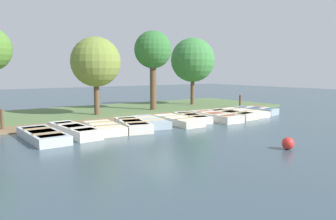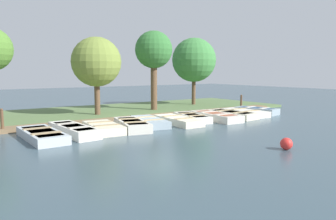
{
  "view_description": "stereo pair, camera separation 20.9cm",
  "coord_description": "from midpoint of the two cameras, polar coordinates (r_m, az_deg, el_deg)",
  "views": [
    {
      "loc": [
        14.58,
        -9.57,
        2.72
      ],
      "look_at": [
        0.29,
        0.5,
        0.65
      ],
      "focal_mm": 35.0,
      "sensor_mm": 36.0,
      "label": 1
    },
    {
      "loc": [
        14.7,
        -9.4,
        2.72
      ],
      "look_at": [
        0.29,
        0.5,
        0.65
      ],
      "focal_mm": 35.0,
      "sensor_mm": 36.0,
      "label": 2
    }
  ],
  "objects": [
    {
      "name": "rowboat_9",
      "position": [
        20.87,
        13.56,
        -0.42
      ],
      "size": [
        3.08,
        1.22,
        0.37
      ],
      "rotation": [
        0.0,
        0.0,
        -0.02
      ],
      "color": "silver",
      "rests_on": "ground_plane"
    },
    {
      "name": "rowboat_0",
      "position": [
        14.06,
        -20.73,
        -4.07
      ],
      "size": [
        3.46,
        1.31,
        0.38
      ],
      "rotation": [
        0.0,
        0.0,
        0.03
      ],
      "color": "#B2BCC1",
      "rests_on": "ground_plane"
    },
    {
      "name": "dock_walkway",
      "position": [
        18.84,
        -3.9,
        -1.28
      ],
      "size": [
        1.04,
        20.43,
        0.19
      ],
      "color": "brown",
      "rests_on": "ground_plane"
    },
    {
      "name": "shore_bank",
      "position": [
        21.97,
        -8.65,
        -0.22
      ],
      "size": [
        8.0,
        24.0,
        0.16
      ],
      "color": "#567042",
      "rests_on": "ground_plane"
    },
    {
      "name": "rowboat_3",
      "position": [
        15.56,
        -5.9,
        -2.55
      ],
      "size": [
        3.16,
        1.79,
        0.43
      ],
      "rotation": [
        0.0,
        0.0,
        -0.24
      ],
      "color": "beige",
      "rests_on": "ground_plane"
    },
    {
      "name": "rowboat_6",
      "position": [
        18.13,
        4.53,
        -1.29
      ],
      "size": [
        2.98,
        1.51,
        0.38
      ],
      "rotation": [
        0.0,
        0.0,
        -0.19
      ],
      "color": "silver",
      "rests_on": "ground_plane"
    },
    {
      "name": "rowboat_2",
      "position": [
        15.06,
        -10.8,
        -3.02
      ],
      "size": [
        2.81,
        1.5,
        0.39
      ],
      "rotation": [
        0.0,
        0.0,
        -0.1
      ],
      "color": "beige",
      "rests_on": "ground_plane"
    },
    {
      "name": "rowboat_1",
      "position": [
        14.68,
        -15.78,
        -3.34
      ],
      "size": [
        3.52,
        1.23,
        0.42
      ],
      "rotation": [
        0.0,
        0.0,
        0.07
      ],
      "color": "silver",
      "rests_on": "ground_plane"
    },
    {
      "name": "rowboat_7",
      "position": [
        18.59,
        8.6,
        -1.09
      ],
      "size": [
        3.42,
        1.4,
        0.42
      ],
      "rotation": [
        0.0,
        0.0,
        -0.06
      ],
      "color": "beige",
      "rests_on": "ground_plane"
    },
    {
      "name": "rowboat_4",
      "position": [
        16.56,
        -2.85,
        -2.05
      ],
      "size": [
        3.09,
        1.65,
        0.38
      ],
      "rotation": [
        0.0,
        0.0,
        -0.19
      ],
      "color": "#8C9EA8",
      "rests_on": "ground_plane"
    },
    {
      "name": "rowboat_8",
      "position": [
        19.79,
        11.31,
        -0.73
      ],
      "size": [
        3.2,
        1.47,
        0.38
      ],
      "rotation": [
        0.0,
        0.0,
        0.08
      ],
      "color": "beige",
      "rests_on": "ground_plane"
    },
    {
      "name": "mooring_post_near",
      "position": [
        16.24,
        -26.6,
        -1.64
      ],
      "size": [
        0.14,
        0.14,
        1.09
      ],
      "color": "brown",
      "rests_on": "ground_plane"
    },
    {
      "name": "mooring_post_far",
      "position": [
        23.67,
        12.88,
        1.33
      ],
      "size": [
        0.14,
        0.14,
        1.09
      ],
      "color": "brown",
      "rests_on": "ground_plane"
    },
    {
      "name": "rowboat_5",
      "position": [
        17.04,
        2.08,
        -1.81
      ],
      "size": [
        3.17,
        1.31,
        0.37
      ],
      "rotation": [
        0.0,
        0.0,
        -0.05
      ],
      "color": "beige",
      "rests_on": "ground_plane"
    },
    {
      "name": "park_tree_right",
      "position": [
        25.48,
        4.78,
        8.65
      ],
      "size": [
        3.37,
        3.37,
        5.27
      ],
      "color": "brown",
      "rests_on": "ground_plane"
    },
    {
      "name": "park_tree_center",
      "position": [
        21.92,
        -2.22,
        10.22
      ],
      "size": [
        2.47,
        2.47,
        5.38
      ],
      "color": "brown",
      "rests_on": "ground_plane"
    },
    {
      "name": "rowboat_10",
      "position": [
        21.86,
        15.47,
        -0.09
      ],
      "size": [
        2.82,
        1.57,
        0.42
      ],
      "rotation": [
        0.0,
        0.0,
        0.19
      ],
      "color": "#8C9EA8",
      "rests_on": "ground_plane"
    },
    {
      "name": "ground_plane",
      "position": [
        17.65,
        -1.54,
        -2.11
      ],
      "size": [
        80.0,
        80.0,
        0.0
      ],
      "primitive_type": "plane",
      "color": "#384C56"
    },
    {
      "name": "buoy",
      "position": [
        12.19,
        20.38,
        -5.53
      ],
      "size": [
        0.43,
        0.43,
        0.43
      ],
      "color": "red",
      "rests_on": "ground_plane"
    },
    {
      "name": "park_tree_left",
      "position": [
        19.8,
        -12.07,
        8.14
      ],
      "size": [
        2.91,
        2.91,
        4.73
      ],
      "color": "brown",
      "rests_on": "ground_plane"
    }
  ]
}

